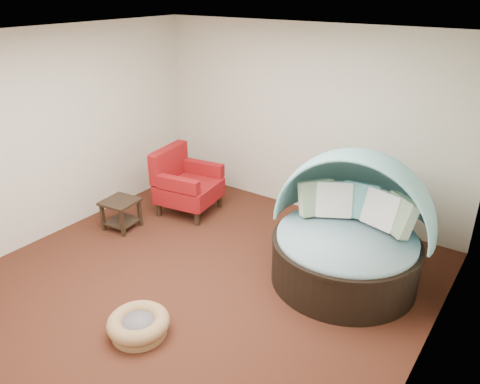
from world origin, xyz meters
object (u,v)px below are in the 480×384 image
Objects in this scene: canopy_daybed at (350,223)px; side_table at (121,210)px; red_armchair at (185,183)px; pet_basket at (139,325)px.

canopy_daybed is 3.91× the size of side_table.
canopy_daybed is 1.97× the size of red_armchair.
canopy_daybed reaches higher than side_table.
pet_basket is 2.87m from red_armchair.
red_armchair reaches higher than side_table.
pet_basket is 2.37m from side_table.
side_table is at bearing -119.75° from red_armchair.
side_table is (-0.38, -0.98, -0.18)m from red_armchair.
red_armchair is (-2.78, 0.26, -0.27)m from canopy_daybed.
pet_basket is 0.82× the size of red_armchair.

